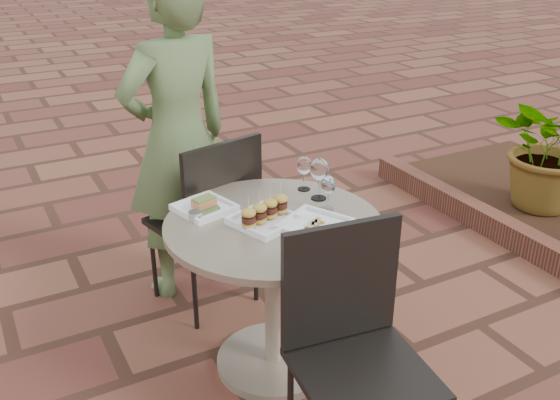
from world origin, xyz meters
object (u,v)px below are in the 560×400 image
cafe_table (274,273)px  plate_sliders (265,215)px  diner (178,139)px  chair_near (352,335)px  chair_far (212,211)px  plate_tuna (315,225)px  plate_salmon (204,207)px

cafe_table → plate_sliders: plate_sliders is taller
diner → plate_sliders: size_ratio=5.66×
chair_near → diner: bearing=101.5°
cafe_table → chair_far: size_ratio=0.97×
chair_near → plate_tuna: chair_near is taller
cafe_table → plate_salmon: (-0.21, 0.23, 0.26)m
chair_near → plate_sliders: bearing=101.1°
cafe_table → chair_near: size_ratio=0.97×
cafe_table → diner: diner is taller
plate_sliders → plate_tuna: bearing=-40.6°
cafe_table → diner: (-0.11, 0.83, 0.36)m
diner → plate_salmon: diner is taller
chair_near → plate_salmon: 0.86m
cafe_table → chair_far: 0.56m
chair_near → cafe_table: bearing=97.3°
plate_tuna → chair_near: bearing=-104.2°
chair_near → chair_far: bearing=99.7°
cafe_table → plate_tuna: (0.12, -0.13, 0.26)m
chair_far → plate_tuna: size_ratio=2.87×
cafe_table → plate_tuna: size_ratio=2.77×
chair_near → diner: diner is taller
chair_near → plate_salmon: size_ratio=3.52×
chair_far → chair_near: bearing=79.5°
chair_far → chair_near: same height
chair_far → plate_tuna: (0.17, -0.69, 0.20)m
chair_far → diner: size_ratio=0.55×
cafe_table → plate_sliders: bearing=178.3°
cafe_table → chair_near: chair_near is taller
chair_near → diner: size_ratio=0.55×
chair_far → plate_tuna: 0.73m
cafe_table → plate_sliders: 0.29m
cafe_table → chair_near: (0.00, -0.58, 0.07)m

